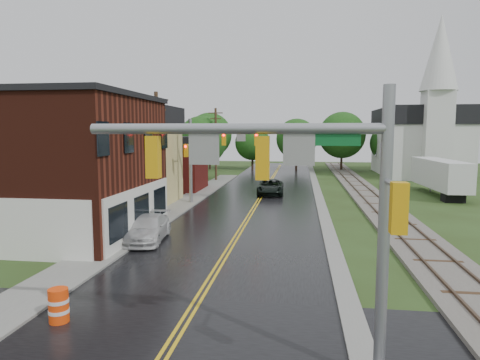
% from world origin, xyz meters
% --- Properties ---
extents(main_road, '(10.00, 90.00, 0.02)m').
position_xyz_m(main_road, '(0.00, 30.00, 0.00)').
color(main_road, black).
rests_on(main_road, ground).
extents(curb_right, '(0.80, 70.00, 0.12)m').
position_xyz_m(curb_right, '(5.40, 35.00, 0.00)').
color(curb_right, gray).
rests_on(curb_right, ground).
extents(sidewalk_left, '(2.40, 50.00, 0.12)m').
position_xyz_m(sidewalk_left, '(-6.20, 25.00, 0.00)').
color(sidewalk_left, gray).
rests_on(sidewalk_left, ground).
extents(brick_building, '(14.30, 10.30, 8.30)m').
position_xyz_m(brick_building, '(-12.48, 15.00, 4.15)').
color(brick_building, '#43170E').
rests_on(brick_building, ground).
extents(yellow_house, '(8.00, 7.00, 6.40)m').
position_xyz_m(yellow_house, '(-11.00, 26.00, 3.20)').
color(yellow_house, tan).
rests_on(yellow_house, ground).
extents(darkred_building, '(7.00, 6.00, 4.40)m').
position_xyz_m(darkred_building, '(-10.00, 35.00, 2.20)').
color(darkred_building, '#3F0F0C').
rests_on(darkred_building, ground).
extents(church, '(10.40, 18.40, 20.00)m').
position_xyz_m(church, '(20.00, 53.74, 5.83)').
color(church, silver).
rests_on(church, ground).
extents(railroad, '(3.20, 80.00, 0.30)m').
position_xyz_m(railroad, '(10.00, 35.00, 0.11)').
color(railroad, '#59544C').
rests_on(railroad, ground).
extents(traffic_signal_near, '(7.34, 0.30, 7.20)m').
position_xyz_m(traffic_signal_near, '(3.47, 2.00, 4.97)').
color(traffic_signal_near, gray).
rests_on(traffic_signal_near, ground).
extents(traffic_signal_far, '(7.34, 0.43, 7.20)m').
position_xyz_m(traffic_signal_far, '(-3.47, 27.00, 4.97)').
color(traffic_signal_far, gray).
rests_on(traffic_signal_far, ground).
extents(utility_pole_b, '(1.80, 0.28, 9.00)m').
position_xyz_m(utility_pole_b, '(-6.80, 22.00, 4.72)').
color(utility_pole_b, '#382616').
rests_on(utility_pole_b, ground).
extents(utility_pole_c, '(1.80, 0.28, 9.00)m').
position_xyz_m(utility_pole_c, '(-6.80, 44.00, 4.72)').
color(utility_pole_c, '#382616').
rests_on(utility_pole_c, ground).
extents(tree_left_b, '(7.60, 7.60, 9.69)m').
position_xyz_m(tree_left_b, '(-17.85, 31.90, 5.72)').
color(tree_left_b, black).
rests_on(tree_left_b, ground).
extents(tree_left_c, '(6.00, 6.00, 7.65)m').
position_xyz_m(tree_left_c, '(-13.85, 39.90, 4.51)').
color(tree_left_c, black).
rests_on(tree_left_c, ground).
extents(tree_left_e, '(6.40, 6.40, 8.16)m').
position_xyz_m(tree_left_e, '(-8.85, 45.90, 4.81)').
color(tree_left_e, black).
rests_on(tree_left_e, ground).
extents(suv_dark, '(2.62, 5.40, 1.48)m').
position_xyz_m(suv_dark, '(0.80, 32.95, 0.74)').
color(suv_dark, black).
rests_on(suv_dark, ground).
extents(pickup_white, '(2.43, 4.98, 1.40)m').
position_xyz_m(pickup_white, '(-4.80, 14.32, 0.70)').
color(pickup_white, silver).
rests_on(pickup_white, ground).
extents(semi_trailer, '(2.71, 10.65, 3.44)m').
position_xyz_m(semi_trailer, '(16.90, 34.71, 2.08)').
color(semi_trailer, black).
rests_on(semi_trailer, ground).
extents(construction_barrel, '(0.64, 0.64, 1.12)m').
position_xyz_m(construction_barrel, '(-4.01, 4.00, 0.56)').
color(construction_barrel, '#F5400A').
rests_on(construction_barrel, ground).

